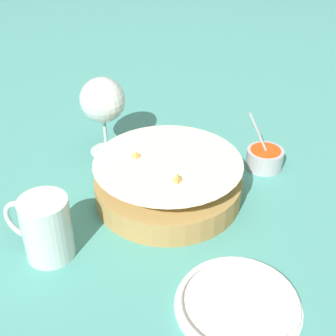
% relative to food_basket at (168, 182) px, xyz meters
% --- Properties ---
extents(ground_plane, '(4.00, 4.00, 0.00)m').
position_rel_food_basket_xyz_m(ground_plane, '(0.03, -0.02, -0.04)').
color(ground_plane, teal).
extents(food_basket, '(0.27, 0.27, 0.09)m').
position_rel_food_basket_xyz_m(food_basket, '(0.00, 0.00, 0.00)').
color(food_basket, '#B2894C').
rests_on(food_basket, ground_plane).
extents(sauce_cup, '(0.08, 0.07, 0.12)m').
position_rel_food_basket_xyz_m(sauce_cup, '(-0.14, -0.17, -0.01)').
color(sauce_cup, '#B7B7BC').
rests_on(sauce_cup, ground_plane).
extents(wine_glass, '(0.09, 0.09, 0.17)m').
position_rel_food_basket_xyz_m(wine_glass, '(0.18, -0.10, 0.08)').
color(wine_glass, silver).
rests_on(wine_glass, ground_plane).
extents(beer_mug, '(0.12, 0.08, 0.11)m').
position_rel_food_basket_xyz_m(beer_mug, '(0.12, 0.20, 0.01)').
color(beer_mug, silver).
rests_on(beer_mug, ground_plane).
extents(side_plate, '(0.18, 0.18, 0.01)m').
position_rel_food_basket_xyz_m(side_plate, '(-0.19, 0.20, -0.03)').
color(side_plate, white).
rests_on(side_plate, ground_plane).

